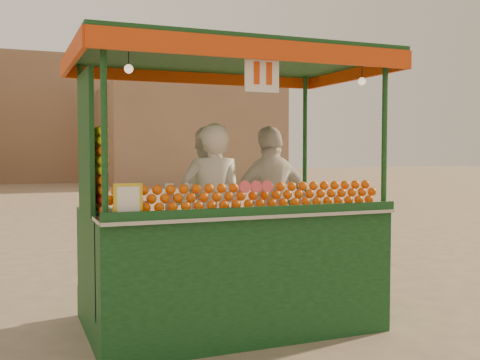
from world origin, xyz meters
name	(u,v)px	position (x,y,z in m)	size (l,w,h in m)	color
ground	(217,317)	(0.00, 0.00, 0.00)	(90.00, 90.00, 0.00)	#6D594E
building_right	(189,136)	(7.00, 24.00, 2.50)	(9.00, 6.00, 5.00)	#8D6D50
building_center	(8,120)	(-2.00, 30.00, 3.50)	(14.00, 7.00, 7.00)	#8D6D50
juice_cart	(224,238)	(-0.06, -0.38, 0.90)	(3.02, 1.96, 2.75)	#0E3312
vendor_left	(212,209)	(-0.12, -0.21, 1.18)	(0.70, 0.54, 1.71)	silver
vendor_middle	(206,206)	(-0.05, 0.22, 1.17)	(0.97, 0.85, 1.69)	silver
vendor_right	(271,205)	(0.60, -0.06, 1.17)	(1.06, 0.57, 1.71)	silver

